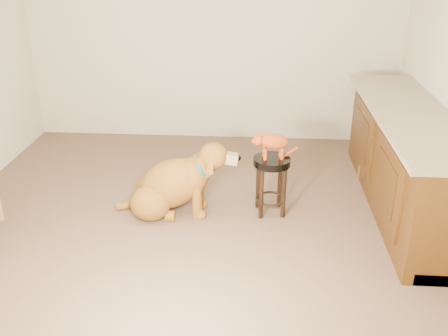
# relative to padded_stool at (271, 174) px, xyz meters

# --- Properties ---
(floor) EXTENTS (4.50, 4.00, 0.01)m
(floor) POSITION_rel_padded_stool_xyz_m (-0.70, -0.08, -0.39)
(floor) COLOR brown
(floor) RESTS_ON ground
(room_shell) EXTENTS (4.54, 4.04, 2.62)m
(room_shell) POSITION_rel_padded_stool_xyz_m (-0.70, -0.08, 1.29)
(room_shell) COLOR beige
(room_shell) RESTS_ON ground
(cabinet_run) EXTENTS (0.70, 2.56, 0.94)m
(cabinet_run) POSITION_rel_padded_stool_xyz_m (1.25, 0.22, 0.05)
(cabinet_run) COLOR #44270C
(cabinet_run) RESTS_ON ground
(padded_stool) EXTENTS (0.33, 0.33, 0.55)m
(padded_stool) POSITION_rel_padded_stool_xyz_m (0.00, 0.00, 0.00)
(padded_stool) COLOR black
(padded_stool) RESTS_ON ground
(wood_stool) EXTENTS (0.47, 0.47, 0.75)m
(wood_stool) POSITION_rel_padded_stool_xyz_m (1.15, 0.65, 0.00)
(wood_stool) COLOR brown
(wood_stool) RESTS_ON ground
(golden_retriever) EXTENTS (1.18, 0.58, 0.74)m
(golden_retriever) POSITION_rel_padded_stool_xyz_m (-0.89, -0.06, -0.11)
(golden_retriever) COLOR brown
(golden_retriever) RESTS_ON ground
(tabby_kitten) EXTENTS (0.43, 0.21, 0.28)m
(tabby_kitten) POSITION_rel_padded_stool_xyz_m (-0.01, -0.00, 0.31)
(tabby_kitten) COLOR #95370E
(tabby_kitten) RESTS_ON padded_stool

